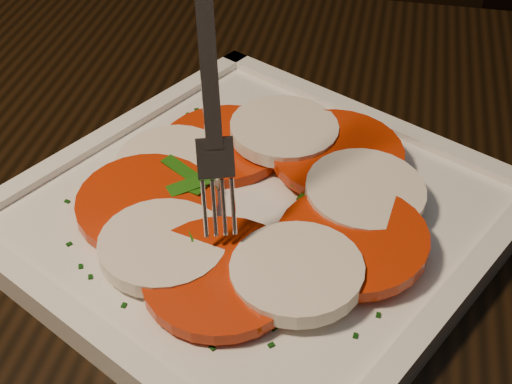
# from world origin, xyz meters

# --- Properties ---
(table) EXTENTS (1.28, 0.92, 0.75)m
(table) POSITION_xyz_m (-0.18, 0.07, 0.65)
(table) COLOR black
(table) RESTS_ON ground
(chair) EXTENTS (0.52, 0.52, 0.93)m
(chair) POSITION_xyz_m (-0.25, 0.76, 0.53)
(chair) COLOR black
(chair) RESTS_ON ground
(plate) EXTENTS (0.37, 0.37, 0.01)m
(plate) POSITION_xyz_m (-0.20, 0.10, 0.76)
(plate) COLOR white
(plate) RESTS_ON table
(caprese_salad) EXTENTS (0.24, 0.23, 0.02)m
(caprese_salad) POSITION_xyz_m (-0.20, 0.10, 0.77)
(caprese_salad) COLOR red
(caprese_salad) RESTS_ON plate
(fork) EXTENTS (0.06, 0.08, 0.18)m
(fork) POSITION_xyz_m (-0.23, 0.09, 0.88)
(fork) COLOR white
(fork) RESTS_ON caprese_salad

